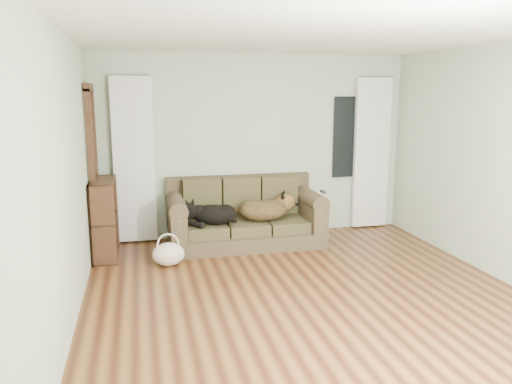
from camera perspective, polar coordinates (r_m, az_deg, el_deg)
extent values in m
plane|color=#3F1E10|center=(5.21, 6.18, -12.02)|extent=(5.00, 5.00, 0.00)
plane|color=white|center=(4.82, 6.87, 17.70)|extent=(5.00, 5.00, 0.00)
cube|color=#B0B8A7|center=(7.23, -0.17, 5.29)|extent=(4.50, 0.04, 2.60)
cube|color=#B0B8A7|center=(4.61, -20.87, 1.11)|extent=(0.04, 5.00, 2.60)
cube|color=white|center=(6.98, -13.77, 3.51)|extent=(0.55, 0.08, 2.25)
cube|color=white|center=(7.78, 13.04, 4.31)|extent=(0.55, 0.08, 2.25)
cube|color=black|center=(7.65, 10.58, 6.18)|extent=(0.50, 0.03, 1.20)
cube|color=#322212|center=(6.66, -18.05, 2.04)|extent=(0.07, 0.60, 2.10)
cube|color=#453823|center=(6.81, -1.24, -2.35)|extent=(2.07, 0.89, 0.85)
ellipsoid|color=black|center=(6.62, -5.18, -2.53)|extent=(0.74, 0.65, 0.26)
ellipsoid|color=black|center=(6.81, 1.09, -2.01)|extent=(0.71, 0.53, 0.30)
cube|color=black|center=(6.86, 7.67, 0.04)|extent=(0.07, 0.19, 0.02)
ellipsoid|color=beige|center=(6.15, -9.99, -6.85)|extent=(0.47, 0.42, 0.28)
cube|color=#322212|center=(6.58, -16.93, -2.89)|extent=(0.32, 0.80, 0.99)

